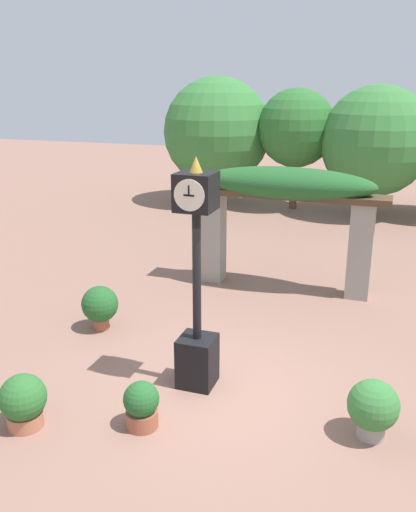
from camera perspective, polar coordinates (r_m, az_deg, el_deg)
ground_plane at (r=8.39m, az=1.17°, el=-14.22°), size 60.00×60.00×0.00m
pedestal_clock at (r=7.94m, az=-1.18°, el=-3.90°), size 0.54×0.58×3.50m
pergola at (r=11.84m, az=8.18°, el=5.99°), size 4.38×1.09×2.73m
potted_plant_near_left at (r=10.34m, az=-11.31°, el=-5.11°), size 0.69×0.69×0.84m
potted_plant_near_right at (r=7.57m, az=-7.02°, el=-15.28°), size 0.49×0.49×0.67m
potted_plant_far_left at (r=7.57m, az=16.98°, el=-14.99°), size 0.67×0.67×0.81m
potted_plant_far_right at (r=7.88m, az=-18.87°, el=-14.23°), size 0.63×0.63×0.77m
tree_line at (r=19.79m, az=11.79°, el=12.37°), size 12.11×4.16×4.66m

